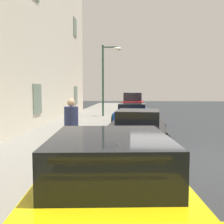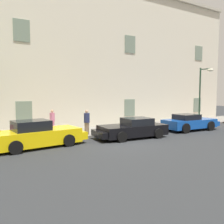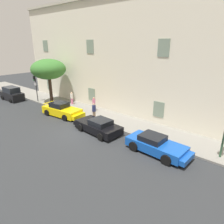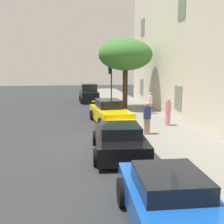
% 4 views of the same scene
% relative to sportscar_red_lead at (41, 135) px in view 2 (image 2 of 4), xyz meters
% --- Properties ---
extents(ground_plane, '(80.00, 80.00, 0.00)m').
position_rel_sportscar_red_lead_xyz_m(ground_plane, '(4.58, -1.53, -0.63)').
color(ground_plane, '#2B2D30').
extents(sidewalk, '(60.00, 3.61, 0.14)m').
position_rel_sportscar_red_lead_xyz_m(sidewalk, '(4.58, 2.64, -0.56)').
color(sidewalk, gray).
rests_on(sidewalk, ground).
extents(building_facade, '(34.22, 4.07, 12.34)m').
position_rel_sportscar_red_lead_xyz_m(building_facade, '(4.58, 6.23, 5.56)').
color(building_facade, beige).
rests_on(building_facade, ground).
extents(sportscar_red_lead, '(5.10, 2.40, 1.48)m').
position_rel_sportscar_red_lead_xyz_m(sportscar_red_lead, '(0.00, 0.00, 0.00)').
color(sportscar_red_lead, yellow).
rests_on(sportscar_red_lead, ground).
extents(sportscar_yellow_flank, '(4.92, 2.43, 1.29)m').
position_rel_sportscar_red_lead_xyz_m(sportscar_yellow_flank, '(5.70, -0.52, -0.06)').
color(sportscar_yellow_flank, black).
rests_on(sportscar_yellow_flank, ground).
extents(sportscar_white_middle, '(4.75, 2.23, 1.28)m').
position_rel_sportscar_red_lead_xyz_m(sportscar_white_middle, '(11.65, -0.37, -0.03)').
color(sportscar_white_middle, '#144CB2').
rests_on(sportscar_white_middle, ground).
extents(street_lamp, '(0.44, 1.42, 5.11)m').
position_rel_sportscar_red_lead_xyz_m(street_lamp, '(15.32, 1.33, 3.08)').
color(street_lamp, '#2D5138').
rests_on(street_lamp, sidewalk).
extents(pedestrian_strolling, '(0.46, 0.46, 1.65)m').
position_rel_sportscar_red_lead_xyz_m(pedestrian_strolling, '(1.63, 3.15, 0.35)').
color(pedestrian_strolling, pink).
rests_on(pedestrian_strolling, sidewalk).
extents(pedestrian_bystander, '(0.52, 0.52, 1.67)m').
position_rel_sportscar_red_lead_xyz_m(pedestrian_bystander, '(3.44, 1.37, 0.35)').
color(pedestrian_bystander, '#8C7259').
rests_on(pedestrian_bystander, sidewalk).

